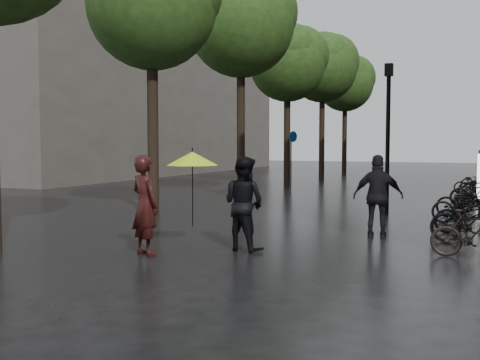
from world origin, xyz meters
The scene contains 10 objects.
ground centered at (0.00, 0.00, 0.00)m, with size 120.00×120.00×0.00m, color black.
bg_building centered at (-22.00, 28.00, 7.00)m, with size 16.00×30.00×14.00m, color #47423D.
street_trees centered at (-3.99, 15.91, 6.34)m, with size 4.33×34.03×8.91m.
person_burgundy centered at (-1.09, 1.95, 0.96)m, with size 0.70×0.46×1.91m, color black.
person_black centered at (0.45, 3.14, 0.94)m, with size 0.91×0.71×1.88m, color black.
lime_umbrella centered at (-0.36, 2.50, 1.84)m, with size 1.04×1.04×1.53m.
pedestrian_walking centered at (2.65, 5.73, 0.94)m, with size 1.10×0.46×1.88m, color black.
parked_bicycles centered at (4.62, 12.27, 0.46)m, with size 2.19×16.78×1.03m.
lamp_post centered at (2.15, 10.13, 2.73)m, with size 0.23×0.23×4.51m.
cycle_sign centered at (-3.23, 17.29, 1.78)m, with size 0.14×0.49×2.70m.
Camera 1 is at (4.84, -7.08, 2.13)m, focal length 42.00 mm.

